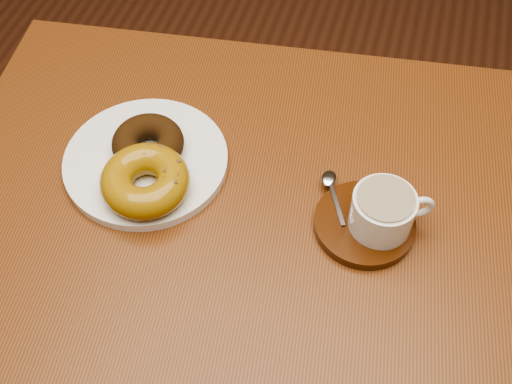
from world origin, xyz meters
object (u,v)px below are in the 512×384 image
(donut_plate, at_px, (146,161))
(coffee_cup, at_px, (384,211))
(cafe_table, at_px, (244,246))
(saucer, at_px, (364,224))

(donut_plate, bearing_deg, coffee_cup, -3.67)
(cafe_table, distance_m, donut_plate, 0.21)
(cafe_table, distance_m, coffee_cup, 0.27)
(donut_plate, relative_size, coffee_cup, 2.21)
(saucer, xyz_separation_m, coffee_cup, (0.02, 0.00, 0.04))
(saucer, bearing_deg, coffee_cup, 4.51)
(donut_plate, xyz_separation_m, coffee_cup, (0.36, -0.02, 0.04))
(cafe_table, xyz_separation_m, saucer, (0.18, -0.00, 0.14))
(cafe_table, relative_size, saucer, 6.83)
(donut_plate, relative_size, saucer, 1.74)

